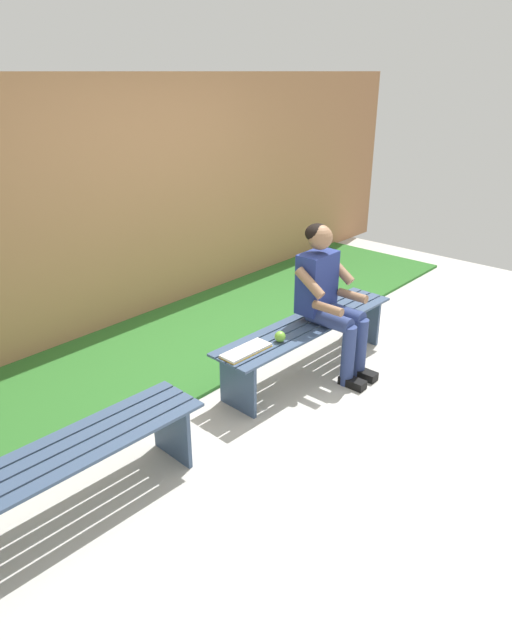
{
  "coord_description": "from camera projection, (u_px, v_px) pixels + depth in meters",
  "views": [
    {
      "loc": [
        3.39,
        2.42,
        2.35
      ],
      "look_at": [
        0.82,
        0.15,
        0.8
      ],
      "focal_mm": 30.94,
      "sensor_mm": 36.0,
      "label": 1
    }
  ],
  "objects": [
    {
      "name": "grass_strip",
      "position": [
        100.0,
        368.0,
        4.74
      ],
      "size": [
        9.0,
        1.97,
        0.03
      ],
      "primitive_type": "cube",
      "color": "#2D6B28",
      "rests_on": "ground"
    },
    {
      "name": "person_seated",
      "position": [
        328.0,
        295.0,
        4.48
      ],
      "size": [
        0.5,
        0.69,
        1.25
      ],
      "color": "navy",
      "rests_on": "ground"
    },
    {
      "name": "bench_near",
      "position": [
        308.0,
        334.0,
        4.6
      ],
      "size": [
        1.9,
        0.47,
        0.45
      ],
      "rotation": [
        0.0,
        0.0,
        -0.04
      ],
      "color": "#384C6B",
      "rests_on": "ground"
    },
    {
      "name": "apple",
      "position": [
        280.0,
        337.0,
        4.22
      ],
      "size": [
        0.09,
        0.09,
        0.09
      ],
      "primitive_type": "sphere",
      "color": "#72B738",
      "rests_on": "bench_near"
    },
    {
      "name": "ground_plane",
      "position": [
        322.0,
        499.0,
        3.34
      ],
      "size": [
        10.0,
        7.0,
        0.04
      ],
      "primitive_type": "cube",
      "color": "beige"
    },
    {
      "name": "book_open",
      "position": [
        246.0,
        351.0,
        4.08
      ],
      "size": [
        0.42,
        0.17,
        0.02
      ],
      "rotation": [
        0.0,
        0.0,
        -0.04
      ],
      "color": "white",
      "rests_on": "bench_near"
    },
    {
      "name": "brick_wall",
      "position": [
        101.0,
        208.0,
        5.18
      ],
      "size": [
        9.5,
        0.24,
        2.35
      ],
      "primitive_type": "cube",
      "color": "#B27A51",
      "rests_on": "ground"
    },
    {
      "name": "bench_far",
      "position": [
        49.0,
        475.0,
        2.99
      ],
      "size": [
        1.92,
        0.47,
        0.45
      ],
      "rotation": [
        0.0,
        0.0,
        -0.04
      ],
      "color": "#384C6B",
      "rests_on": "ground"
    }
  ]
}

